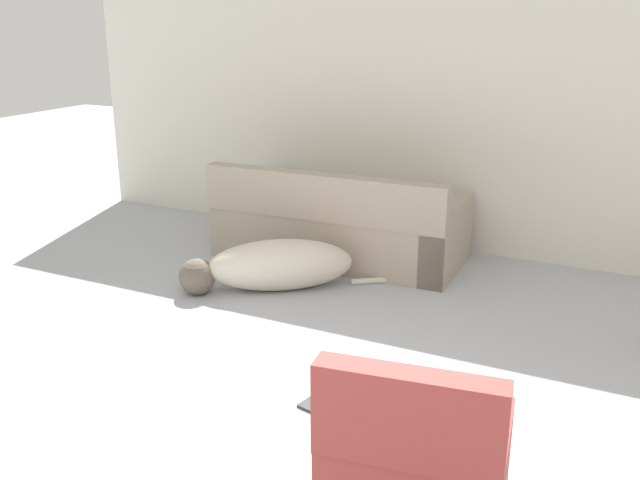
{
  "coord_description": "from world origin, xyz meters",
  "views": [
    {
      "loc": [
        1.56,
        -1.79,
        2.02
      ],
      "look_at": [
        -0.33,
        2.03,
        0.62
      ],
      "focal_mm": 40.0,
      "sensor_mm": 36.0,
      "label": 1
    }
  ],
  "objects_px": {
    "dog": "(272,266)",
    "side_chair": "(417,469)",
    "couch": "(339,228)",
    "laptop_open": "(342,392)"
  },
  "relations": [
    {
      "from": "laptop_open",
      "to": "side_chair",
      "type": "relative_size",
      "value": 0.47
    },
    {
      "from": "couch",
      "to": "dog",
      "type": "distance_m",
      "value": 0.89
    },
    {
      "from": "dog",
      "to": "laptop_open",
      "type": "xyz_separation_m",
      "value": [
        1.15,
        -1.25,
        -0.12
      ]
    },
    {
      "from": "side_chair",
      "to": "dog",
      "type": "bearing_deg",
      "value": -55.67
    },
    {
      "from": "couch",
      "to": "dog",
      "type": "height_order",
      "value": "couch"
    },
    {
      "from": "couch",
      "to": "side_chair",
      "type": "relative_size",
      "value": 2.46
    },
    {
      "from": "couch",
      "to": "laptop_open",
      "type": "xyz_separation_m",
      "value": [
        1.01,
        -2.12,
        -0.19
      ]
    },
    {
      "from": "dog",
      "to": "side_chair",
      "type": "distance_m",
      "value": 2.69
    },
    {
      "from": "couch",
      "to": "laptop_open",
      "type": "bearing_deg",
      "value": 113.64
    },
    {
      "from": "side_chair",
      "to": "couch",
      "type": "bearing_deg",
      "value": -67.75
    }
  ]
}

